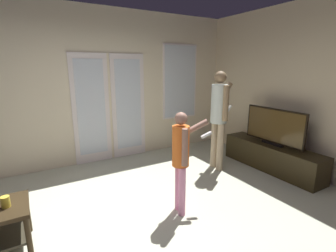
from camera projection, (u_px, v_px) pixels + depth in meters
The scene contains 8 objects.
ground_plane at pixel (130, 237), 2.61m from camera, with size 6.34×4.81×0.02m, color beige.
wall_back_with_doors at pixel (82, 89), 4.33m from camera, with size 6.34×0.09×2.80m.
wall_right_plain at pixel (317, 91), 3.82m from camera, with size 0.06×4.81×2.77m.
tv_stand at pixel (271, 157), 4.27m from camera, with size 0.43×1.77×0.45m.
flat_screen_tv at pixel (274, 127), 4.14m from camera, with size 0.08×1.11×0.62m.
person_adult at pixel (219, 112), 4.14m from camera, with size 0.55×0.45×1.68m.
person_child at pixel (182, 154), 2.88m from camera, with size 0.58×0.33×1.25m.
cup_near_edge at pixel (5, 202), 2.28m from camera, with size 0.08×0.08×0.11m, color gold.
Camera 1 is at (-0.79, -2.16, 1.75)m, focal length 26.38 mm.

